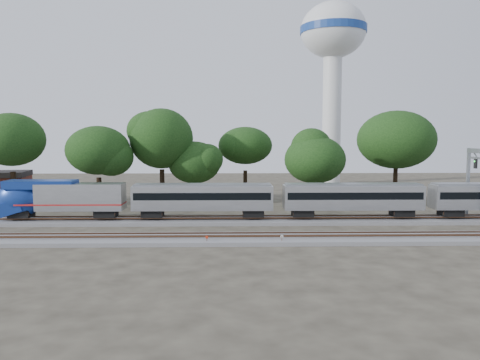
{
  "coord_description": "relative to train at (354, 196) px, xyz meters",
  "views": [
    {
      "loc": [
        3.01,
        -49.31,
        10.34
      ],
      "look_at": [
        4.16,
        5.0,
        5.19
      ],
      "focal_mm": 35.0,
      "sensor_mm": 36.0,
      "label": 1
    }
  ],
  "objects": [
    {
      "name": "water_tower",
      "position": [
        6.69,
        43.89,
        25.08
      ],
      "size": [
        13.74,
        13.74,
        38.03
      ],
      "color": "silver",
      "rests_on": "ground"
    },
    {
      "name": "switch_stand_white",
      "position": [
        -9.92,
        -11.73,
        -2.48
      ],
      "size": [
        0.3,
        0.06,
        0.96
      ],
      "rotation": [
        0.0,
        0.0,
        0.05
      ],
      "color": "#512D19",
      "rests_on": "ground"
    },
    {
      "name": "ground",
      "position": [
        -17.84,
        -6.0,
        -3.09
      ],
      "size": [
        160.0,
        160.0,
        0.0
      ],
      "primitive_type": "plane",
      "color": "#383328",
      "rests_on": "ground"
    },
    {
      "name": "tree_4",
      "position": [
        -20.17,
        14.57,
        3.25
      ],
      "size": [
        6.47,
        6.47,
        9.13
      ],
      "color": "black",
      "rests_on": "ground"
    },
    {
      "name": "tree_2",
      "position": [
        -33.3,
        10.52,
        5.19
      ],
      "size": [
        8.44,
        8.44,
        11.9
      ],
      "color": "black",
      "rests_on": "ground"
    },
    {
      "name": "tree_5",
      "position": [
        -12.37,
        20.4,
        5.65
      ],
      "size": [
        8.9,
        8.9,
        12.55
      ],
      "color": "black",
      "rests_on": "ground"
    },
    {
      "name": "tree_3",
      "position": [
        -24.98,
        14.28,
        6.82
      ],
      "size": [
        10.09,
        10.09,
        14.23
      ],
      "color": "black",
      "rests_on": "ground"
    },
    {
      "name": "track_near",
      "position": [
        -17.84,
        -10.0,
        -2.89
      ],
      "size": [
        160.0,
        5.0,
        0.73
      ],
      "color": "slate",
      "rests_on": "ground"
    },
    {
      "name": "switch_stand_red",
      "position": [
        -17.05,
        -11.7,
        -2.51
      ],
      "size": [
        0.28,
        0.13,
        0.91
      ],
      "rotation": [
        0.0,
        0.0,
        -0.35
      ],
      "color": "#512D19",
      "rests_on": "ground"
    },
    {
      "name": "tree_1",
      "position": [
        -45.48,
        11.04,
        6.7
      ],
      "size": [
        9.96,
        9.96,
        14.05
      ],
      "color": "black",
      "rests_on": "ground"
    },
    {
      "name": "train",
      "position": [
        0.0,
        0.0,
        0.0
      ],
      "size": [
        86.39,
        2.97,
        4.38
      ],
      "color": "silver",
      "rests_on": "ground"
    },
    {
      "name": "tree_7",
      "position": [
        11.56,
        18.44,
        6.62
      ],
      "size": [
        9.88,
        9.88,
        13.93
      ],
      "color": "black",
      "rests_on": "ground"
    },
    {
      "name": "tree_6",
      "position": [
        -2.81,
        10.71,
        3.86
      ],
      "size": [
        7.09,
        7.09,
        9.99
      ],
      "color": "black",
      "rests_on": "ground"
    },
    {
      "name": "switch_lever",
      "position": [
        -12.96,
        -11.24,
        -2.94
      ],
      "size": [
        0.51,
        0.31,
        0.3
      ],
      "primitive_type": "cube",
      "rotation": [
        0.0,
        0.0,
        -0.03
      ],
      "color": "#512D19",
      "rests_on": "ground"
    },
    {
      "name": "track_far",
      "position": [
        -17.84,
        -0.0,
        -2.89
      ],
      "size": [
        160.0,
        5.0,
        0.73
      ],
      "color": "slate",
      "rests_on": "ground"
    }
  ]
}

